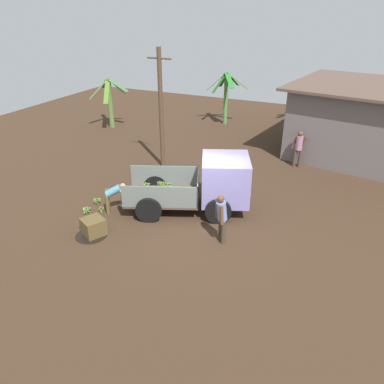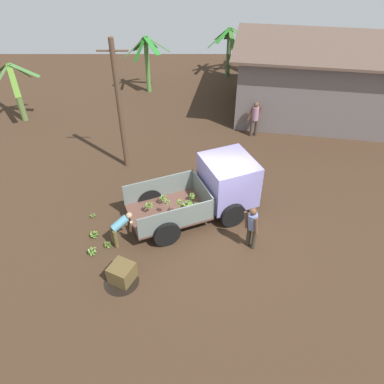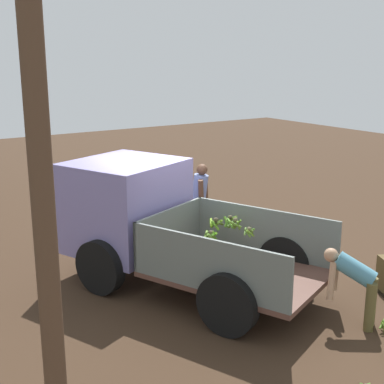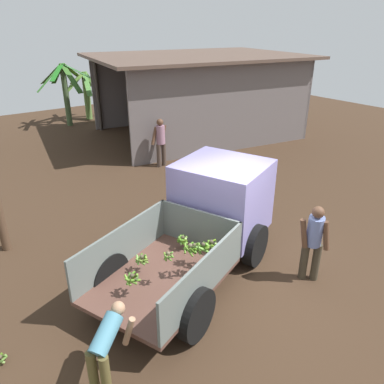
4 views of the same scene
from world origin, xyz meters
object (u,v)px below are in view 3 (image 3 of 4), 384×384
Objects in this scene: cargo_truck at (144,217)px; utility_pole at (42,196)px; person_foreground_visitor at (200,199)px; person_worker_loading at (355,280)px.

cargo_truck is 0.90× the size of utility_pole.
person_foreground_visitor reaches higher than person_worker_loading.
person_worker_loading is (-3.21, -1.66, -0.40)m from cargo_truck.
utility_pole is 6.88m from person_foreground_visitor.
utility_pole is 3.17× the size of person_foreground_visitor.
person_worker_loading is (0.46, -4.54, -2.00)m from utility_pole.
cargo_truck is at bearing -102.93° from person_foreground_visitor.
cargo_truck is 4.94m from utility_pole.
utility_pole is (-3.67, 2.89, 1.60)m from cargo_truck.
utility_pole reaches higher than person_worker_loading.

